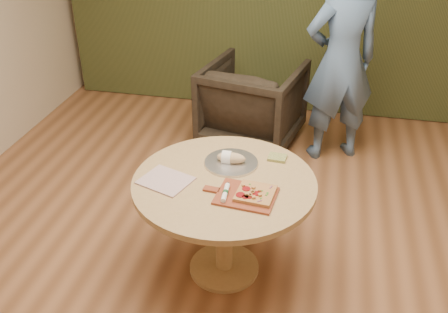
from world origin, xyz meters
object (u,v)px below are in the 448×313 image
pedestal_table (224,198)px  bread_roll (230,158)px  cutlery_roll (225,193)px  serving_tray (231,162)px  person_standing (341,62)px  flatbread_pizza (255,193)px  armchair (253,100)px  pizza_paddle (245,196)px

pedestal_table → bread_roll: (-0.01, 0.21, 0.18)m
cutlery_roll → serving_tray: 0.38m
pedestal_table → person_standing: size_ratio=0.62×
flatbread_pizza → bread_roll: 0.41m
serving_tray → armchair: bearing=94.2°
cutlery_roll → armchair: size_ratio=0.22×
pizza_paddle → bread_roll: 0.39m
pizza_paddle → flatbread_pizza: bearing=12.7°
serving_tray → person_standing: size_ratio=0.19×
pedestal_table → flatbread_pizza: flatbread_pizza is taller
armchair → person_standing: size_ratio=0.48×
pedestal_table → serving_tray: size_ratio=3.28×
cutlery_roll → person_standing: (0.63, 1.97, 0.17)m
serving_tray → person_standing: person_standing is taller
flatbread_pizza → cutlery_roll: (-0.17, -0.03, 0.00)m
bread_roll → armchair: bearing=93.9°
pizza_paddle → person_standing: person_standing is taller
armchair → person_standing: person_standing is taller
flatbread_pizza → armchair: 2.09m
flatbread_pizza → cutlery_roll: size_ratio=1.21×
pedestal_table → armchair: 1.91m
bread_roll → person_standing: person_standing is taller
bread_roll → pedestal_table: bearing=-88.2°
cutlery_roll → bread_roll: bread_roll is taller
pedestal_table → pizza_paddle: bearing=-43.5°
pedestal_table → cutlery_roll: 0.25m
pizza_paddle → bread_roll: size_ratio=2.38×
bread_roll → armchair: (-0.12, 1.69, -0.34)m
cutlery_roll → serving_tray: cutlery_roll is taller
pizza_paddle → person_standing: size_ratio=0.24×
cutlery_roll → person_standing: 2.07m
pedestal_table → flatbread_pizza: bearing=-32.8°
person_standing → pedestal_table: bearing=45.6°
person_standing → pizza_paddle: bearing=51.2°
serving_tray → armchair: size_ratio=0.39×
pedestal_table → bread_roll: bearing=91.8°
serving_tray → bread_roll: size_ratio=1.84×
pedestal_table → armchair: size_ratio=1.28×
cutlery_roll → serving_tray: (-0.04, 0.38, -0.02)m
serving_tray → person_standing: bearing=67.1°
serving_tray → pedestal_table: bearing=-90.7°
bread_roll → armchair: size_ratio=0.21×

